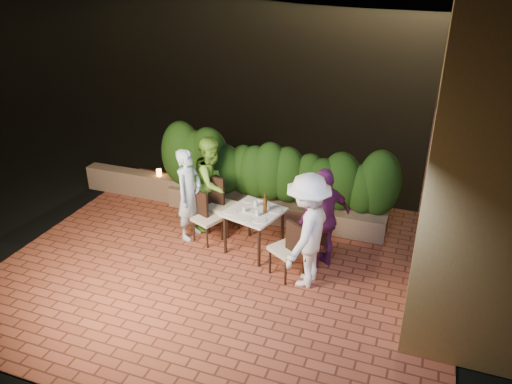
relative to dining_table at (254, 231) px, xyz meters
The scene contains 31 objects.
ground 1.21m from the dining_table, 102.75° to the right, with size 400.00×400.00×0.00m, color black.
terrace_floor 0.80m from the dining_table, 112.37° to the right, with size 7.00×6.00×0.15m, color brown.
building_wall 4.06m from the dining_table, 14.88° to the left, with size 1.60×5.00×5.00m, color olive.
window_pane 3.06m from the dining_table, ahead, with size 0.08×1.00×1.40m, color black.
window_frame 3.06m from the dining_table, ahead, with size 0.06×1.15×1.55m, color black.
planter 1.20m from the dining_table, 92.47° to the left, with size 4.20×0.55×0.40m, color brown.
hedge 1.32m from the dining_table, 92.47° to the left, with size 4.00×0.70×1.10m, color #18380F, non-canonical shape.
parapet 3.28m from the dining_table, 158.70° to the left, with size 2.20×0.30×0.50m, color brown.
hill 59.08m from the dining_table, 88.30° to the left, with size 52.00×40.00×22.00m, color black.
dining_table is the anchor object (origin of this frame).
plate_nw 0.54m from the dining_table, 154.85° to the right, with size 0.22×0.22×0.01m, color white.
plate_sw 0.54m from the dining_table, 123.89° to the left, with size 0.19×0.19×0.01m, color white.
plate_ne 0.50m from the dining_table, 53.13° to the right, with size 0.22×0.22×0.01m, color white.
plate_se 0.51m from the dining_table, 22.12° to the left, with size 0.23×0.23×0.01m, color white.
plate_centre 0.38m from the dining_table, 151.64° to the right, with size 0.20×0.20×0.01m, color white.
plate_front 0.49m from the dining_table, 94.70° to the right, with size 0.21×0.21×0.01m, color white.
glass_nw 0.46m from the dining_table, 145.65° to the right, with size 0.06×0.06×0.10m, color silver.
glass_sw 0.46m from the dining_table, 101.45° to the left, with size 0.07×0.07×0.12m, color silver.
glass_ne 0.46m from the dining_table, 49.59° to the right, with size 0.06×0.06×0.11m, color silver.
glass_se 0.50m from the dining_table, 37.18° to the left, with size 0.07×0.07×0.12m, color silver.
beer_bottle 0.58m from the dining_table, ahead, with size 0.07×0.07×0.34m, color #43290B, non-canonical shape.
bowl 0.48m from the dining_table, 91.96° to the left, with size 0.16×0.16×0.04m, color white.
chair_left_front 0.87m from the dining_table, behind, with size 0.42×0.42×0.91m, color black, non-canonical shape.
chair_left_back 0.87m from the dining_table, 149.85° to the left, with size 0.48×0.48×1.03m, color black, non-canonical shape.
chair_right_front 0.89m from the dining_table, 33.90° to the right, with size 0.45×0.45×0.98m, color black, non-canonical shape.
chair_right_back 0.88m from the dining_table, ahead, with size 0.39×0.39×0.84m, color black, non-canonical shape.
diner_blue 1.29m from the dining_table, behind, with size 0.60×0.39×1.64m, color silver.
diner_green 1.26m from the dining_table, 150.45° to the left, with size 0.83×0.65×1.71m, color #7BC13C.
diner_white 1.30m from the dining_table, 28.72° to the right, with size 1.16×0.67×1.80m, color white.
diner_purple 1.25m from the dining_table, ahead, with size 0.98×0.41×1.68m, color #682262.
parapet_lamp 2.76m from the dining_table, 154.40° to the left, with size 0.10×0.10×0.14m, color orange.
Camera 1 is at (2.78, -5.64, 4.59)m, focal length 35.00 mm.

